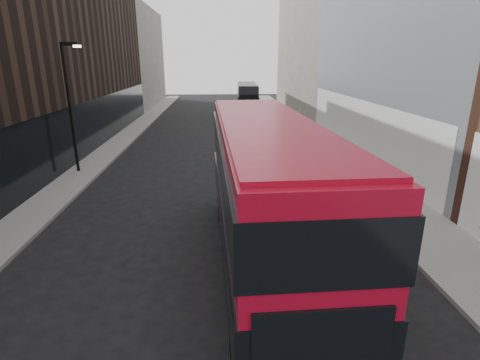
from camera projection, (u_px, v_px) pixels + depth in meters
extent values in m
cube|color=slate|center=(317.00, 143.00, 29.13)|extent=(3.00, 80.00, 0.15)
cube|color=slate|center=(115.00, 146.00, 28.28)|extent=(2.00, 80.00, 0.15)
cube|color=silver|center=(359.00, 129.00, 24.86)|extent=(0.35, 21.00, 3.80)
cube|color=slate|center=(315.00, 36.00, 44.67)|extent=(5.00, 24.00, 18.00)
cube|color=black|center=(79.00, 50.00, 30.72)|extent=(5.00, 24.00, 14.00)
cube|color=slate|center=(136.00, 58.00, 51.78)|extent=(5.00, 20.00, 13.00)
cylinder|color=black|center=(70.00, 110.00, 20.52)|extent=(0.16, 0.16, 7.00)
cube|color=black|center=(69.00, 44.00, 19.50)|extent=(0.90, 0.15, 0.18)
cube|color=#FFF2CC|center=(77.00, 46.00, 19.55)|extent=(0.35, 0.22, 0.12)
cube|color=#A20920|center=(265.00, 193.00, 11.08)|extent=(2.96, 11.50, 4.15)
cube|color=black|center=(265.00, 214.00, 11.29)|extent=(3.08, 11.55, 1.14)
cube|color=black|center=(266.00, 157.00, 10.75)|extent=(3.08, 11.55, 1.14)
cube|color=black|center=(321.00, 350.00, 5.80)|extent=(2.21, 0.15, 1.45)
cube|color=black|center=(245.00, 160.00, 16.68)|extent=(2.21, 0.15, 1.45)
cube|color=#A20920|center=(267.00, 122.00, 10.44)|extent=(2.84, 11.04, 0.12)
cylinder|color=black|center=(222.00, 209.00, 15.05)|extent=(0.34, 1.05, 1.04)
cylinder|color=black|center=(278.00, 207.00, 15.25)|extent=(0.34, 1.05, 1.04)
cylinder|color=black|center=(237.00, 337.00, 8.12)|extent=(0.34, 1.05, 1.04)
cylinder|color=black|center=(340.00, 330.00, 8.32)|extent=(0.34, 1.05, 1.04)
cube|color=black|center=(247.00, 96.00, 48.04)|extent=(2.75, 10.40, 2.91)
cube|color=black|center=(247.00, 97.00, 48.10)|extent=(2.88, 10.45, 1.03)
cube|color=black|center=(249.00, 101.00, 43.12)|extent=(1.99, 0.16, 1.31)
cube|color=black|center=(246.00, 93.00, 52.99)|extent=(1.99, 0.16, 1.31)
cube|color=black|center=(247.00, 84.00, 47.59)|extent=(2.64, 9.98, 0.12)
cylinder|color=black|center=(239.00, 104.00, 51.58)|extent=(0.32, 0.95, 0.94)
cylinder|color=black|center=(254.00, 104.00, 51.62)|extent=(0.32, 0.95, 0.94)
cylinder|color=black|center=(240.00, 110.00, 45.30)|extent=(0.32, 0.95, 0.94)
cylinder|color=black|center=(256.00, 110.00, 45.34)|extent=(0.32, 0.95, 0.94)
imported|color=black|center=(282.00, 152.00, 24.02)|extent=(1.54, 3.61, 1.21)
imported|color=#9B9DA3|center=(257.00, 140.00, 27.41)|extent=(1.48, 3.82, 1.24)
imported|color=black|center=(250.00, 120.00, 36.09)|extent=(2.57, 5.30, 1.49)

